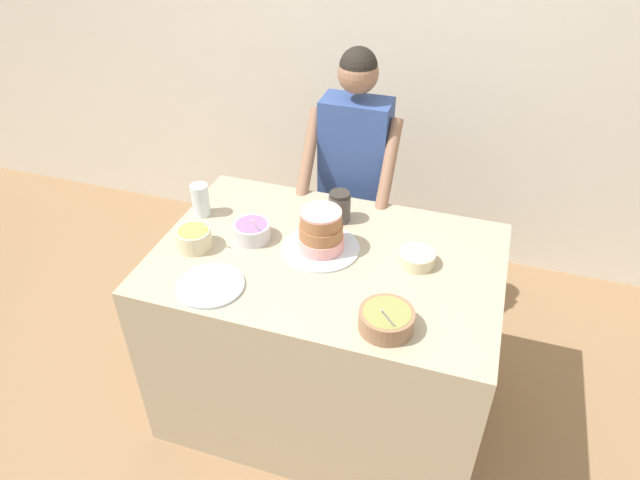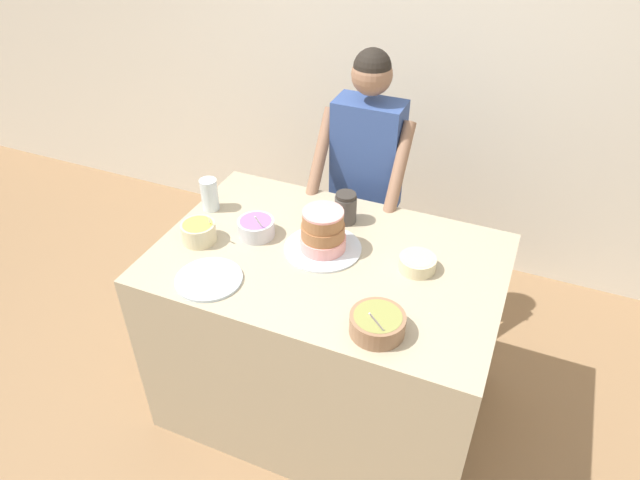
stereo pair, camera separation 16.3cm
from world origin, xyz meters
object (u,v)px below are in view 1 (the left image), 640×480
at_px(frosting_bowl_yellow, 194,238).
at_px(drinking_glass, 201,200).
at_px(person_baker, 354,168).
at_px(frosting_bowl_olive, 386,319).
at_px(ceramic_plate, 210,286).
at_px(frosting_bowl_purple, 252,231).
at_px(cake, 321,233).
at_px(frosting_bowl_pink, 417,257).
at_px(stoneware_jar, 340,207).

bearing_deg(frosting_bowl_yellow, drinking_glass, 110.51).
xyz_separation_m(person_baker, frosting_bowl_olive, (0.40, -1.02, -0.00)).
xyz_separation_m(frosting_bowl_yellow, drinking_glass, (-0.09, 0.24, 0.03)).
relative_size(drinking_glass, ceramic_plate, 0.57).
relative_size(frosting_bowl_olive, frosting_bowl_purple, 1.24).
bearing_deg(frosting_bowl_olive, ceramic_plate, 179.36).
relative_size(cake, frosting_bowl_purple, 2.05).
height_order(frosting_bowl_olive, ceramic_plate, frosting_bowl_olive).
distance_m(frosting_bowl_yellow, drinking_glass, 0.26).
distance_m(cake, drinking_glass, 0.62).
xyz_separation_m(frosting_bowl_yellow, frosting_bowl_pink, (0.93, 0.18, -0.02)).
distance_m(frosting_bowl_yellow, frosting_bowl_purple, 0.25).
bearing_deg(frosting_bowl_olive, frosting_bowl_yellow, 165.88).
xyz_separation_m(cake, frosting_bowl_pink, (0.41, 0.03, -0.05)).
relative_size(frosting_bowl_yellow, frosting_bowl_pink, 0.99).
bearing_deg(ceramic_plate, person_baker, 72.93).
bearing_deg(ceramic_plate, drinking_glass, 120.69).
relative_size(person_baker, frosting_bowl_purple, 9.85).
bearing_deg(stoneware_jar, frosting_bowl_yellow, -143.78).
bearing_deg(frosting_bowl_purple, person_baker, 67.01).
xyz_separation_m(person_baker, frosting_bowl_pink, (0.44, -0.62, -0.01)).
height_order(cake, frosting_bowl_olive, cake).
distance_m(frosting_bowl_pink, stoneware_jar, 0.45).
relative_size(person_baker, cake, 4.82).
bearing_deg(frosting_bowl_purple, stoneware_jar, 38.53).
bearing_deg(stoneware_jar, ceramic_plate, -120.17).
bearing_deg(person_baker, ceramic_plate, -107.07).
bearing_deg(person_baker, frosting_bowl_purple, -112.99).
relative_size(person_baker, frosting_bowl_yellow, 10.65).
relative_size(frosting_bowl_yellow, frosting_bowl_purple, 0.92).
height_order(cake, ceramic_plate, cake).
relative_size(frosting_bowl_purple, ceramic_plate, 0.60).
distance_m(frosting_bowl_purple, ceramic_plate, 0.35).
height_order(person_baker, frosting_bowl_pink, person_baker).
xyz_separation_m(frosting_bowl_pink, drinking_glass, (-1.02, 0.06, 0.05)).
bearing_deg(drinking_glass, cake, -8.11).
height_order(person_baker, frosting_bowl_yellow, person_baker).
height_order(frosting_bowl_yellow, frosting_bowl_pink, frosting_bowl_yellow).
height_order(frosting_bowl_yellow, ceramic_plate, frosting_bowl_yellow).
bearing_deg(cake, person_baker, 92.70).
relative_size(frosting_bowl_yellow, ceramic_plate, 0.56).
height_order(frosting_bowl_yellow, frosting_bowl_olive, frosting_bowl_olive).
xyz_separation_m(person_baker, frosting_bowl_purple, (-0.28, -0.66, -0.00)).
bearing_deg(stoneware_jar, drinking_glass, -166.34).
bearing_deg(stoneware_jar, frosting_bowl_olive, -59.87).
bearing_deg(frosting_bowl_pink, cake, -176.06).
relative_size(frosting_bowl_olive, stoneware_jar, 1.39).
bearing_deg(frosting_bowl_yellow, person_baker, 58.30).
bearing_deg(cake, stoneware_jar, 87.23).
bearing_deg(ceramic_plate, stoneware_jar, 59.83).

